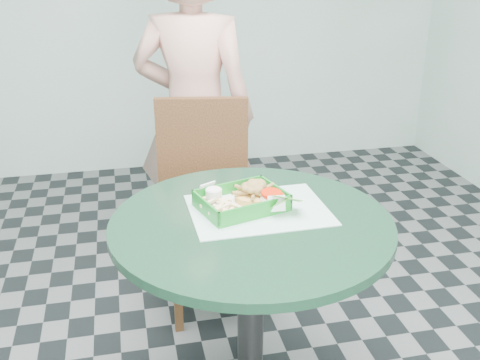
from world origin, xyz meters
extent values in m
cylinder|color=#313131|center=(0.00, 0.00, 0.38)|extent=(0.09, 0.09, 0.70)
cylinder|color=#213029|center=(0.00, 0.00, 0.73)|extent=(0.87, 0.87, 0.03)
cube|color=black|center=(-0.02, 0.69, 0.45)|extent=(0.41, 0.41, 0.04)
cube|color=black|center=(-0.02, 0.88, 0.70)|extent=(0.41, 0.04, 0.46)
cube|color=black|center=(-0.19, 0.52, 0.21)|extent=(0.04, 0.04, 0.43)
cube|color=black|center=(0.16, 0.52, 0.21)|extent=(0.04, 0.04, 0.43)
cube|color=black|center=(-0.19, 0.87, 0.21)|extent=(0.04, 0.04, 0.43)
cube|color=black|center=(0.16, 0.87, 0.21)|extent=(0.04, 0.04, 0.43)
imported|color=tan|center=(-0.02, 1.06, 0.84)|extent=(0.72, 0.60, 1.68)
cube|color=#9FCBBF|center=(0.04, 0.06, 0.75)|extent=(0.44, 0.33, 0.00)
cube|color=#157A21|center=(-0.01, 0.08, 0.76)|extent=(0.26, 0.19, 0.01)
cube|color=white|center=(-0.01, 0.08, 0.76)|extent=(0.25, 0.18, 0.00)
cube|color=#157A21|center=(-0.01, 0.17, 0.78)|extent=(0.26, 0.01, 0.04)
cube|color=#157A21|center=(-0.01, -0.01, 0.78)|extent=(0.26, 0.01, 0.04)
cube|color=#157A21|center=(0.11, 0.08, 0.78)|extent=(0.01, 0.19, 0.04)
cube|color=#157A21|center=(-0.14, 0.08, 0.78)|extent=(0.01, 0.19, 0.04)
cylinder|color=gold|center=(0.04, 0.09, 0.78)|extent=(0.12, 0.12, 0.02)
cylinder|color=silver|center=(-0.08, 0.14, 0.80)|extent=(0.05, 0.05, 0.03)
cylinder|color=white|center=(-0.08, 0.14, 0.81)|extent=(0.05, 0.05, 0.00)
cylinder|color=white|center=(0.07, 0.03, 0.78)|extent=(0.08, 0.08, 0.03)
torus|color=#F6F1C9|center=(0.07, 0.03, 0.80)|extent=(0.07, 0.07, 0.01)
cylinder|color=red|center=(0.07, 0.03, 0.80)|extent=(0.07, 0.07, 0.01)
camera|label=1|loc=(-0.36, -1.49, 1.55)|focal=42.00mm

